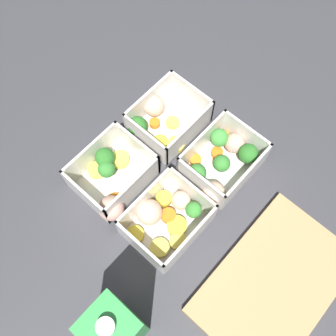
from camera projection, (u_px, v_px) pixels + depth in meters
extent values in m
plane|color=#38383D|center=(168.00, 173.00, 0.77)|extent=(4.00, 4.00, 0.00)
cube|color=silver|center=(169.00, 126.00, 0.82)|extent=(0.14, 0.11, 0.00)
cube|color=silver|center=(149.00, 102.00, 0.80)|extent=(0.14, 0.01, 0.07)
cube|color=silver|center=(190.00, 134.00, 0.77)|extent=(0.14, 0.01, 0.07)
cube|color=silver|center=(191.00, 96.00, 0.81)|extent=(0.01, 0.11, 0.07)
cube|color=silver|center=(145.00, 140.00, 0.76)|extent=(0.01, 0.11, 0.07)
cylinder|color=#DBC647|center=(173.00, 123.00, 0.81)|extent=(0.04, 0.04, 0.01)
cylinder|color=yellow|center=(160.00, 142.00, 0.79)|extent=(0.04, 0.04, 0.01)
cylinder|color=#DBC647|center=(176.00, 144.00, 0.79)|extent=(0.05, 0.05, 0.01)
sphere|color=beige|center=(154.00, 106.00, 0.81)|extent=(0.05, 0.05, 0.04)
cylinder|color=orange|center=(155.00, 123.00, 0.81)|extent=(0.03, 0.03, 0.01)
cylinder|color=#407A37|center=(138.00, 131.00, 0.80)|extent=(0.01, 0.01, 0.01)
sphere|color=#2D7228|center=(138.00, 126.00, 0.78)|extent=(0.04, 0.04, 0.04)
cube|color=silver|center=(114.00, 179.00, 0.77)|extent=(0.14, 0.11, 0.00)
cube|color=silver|center=(92.00, 154.00, 0.75)|extent=(0.14, 0.01, 0.07)
cube|color=silver|center=(133.00, 190.00, 0.72)|extent=(0.14, 0.01, 0.07)
cube|color=silver|center=(137.00, 148.00, 0.76)|extent=(0.01, 0.11, 0.07)
cube|color=silver|center=(86.00, 197.00, 0.72)|extent=(0.01, 0.11, 0.07)
cylinder|color=orange|center=(115.00, 200.00, 0.74)|extent=(0.04, 0.04, 0.01)
cylinder|color=#49883F|center=(108.00, 173.00, 0.76)|extent=(0.01, 0.01, 0.02)
sphere|color=#388433|center=(106.00, 169.00, 0.74)|extent=(0.03, 0.03, 0.03)
sphere|color=#D19E8C|center=(111.00, 208.00, 0.72)|extent=(0.05, 0.05, 0.05)
cylinder|color=#DBC647|center=(97.00, 170.00, 0.77)|extent=(0.04, 0.04, 0.01)
cylinder|color=#DBC647|center=(120.00, 160.00, 0.77)|extent=(0.04, 0.04, 0.02)
cylinder|color=#407A37|center=(107.00, 162.00, 0.77)|extent=(0.01, 0.01, 0.02)
sphere|color=#2D7228|center=(105.00, 157.00, 0.75)|extent=(0.04, 0.04, 0.04)
cube|color=silver|center=(221.00, 167.00, 0.78)|extent=(0.14, 0.11, 0.00)
cube|color=silver|center=(201.00, 143.00, 0.76)|extent=(0.14, 0.01, 0.07)
cube|color=silver|center=(246.00, 177.00, 0.73)|extent=(0.14, 0.01, 0.07)
cube|color=silver|center=(245.00, 136.00, 0.77)|extent=(0.01, 0.11, 0.07)
cube|color=silver|center=(200.00, 184.00, 0.73)|extent=(0.01, 0.11, 0.07)
cylinder|color=#49883F|center=(197.00, 177.00, 0.76)|extent=(0.01, 0.01, 0.01)
sphere|color=#388433|center=(197.00, 173.00, 0.74)|extent=(0.04, 0.04, 0.04)
cylinder|color=#407A37|center=(246.00, 159.00, 0.77)|extent=(0.01, 0.01, 0.02)
sphere|color=#2D7228|center=(248.00, 153.00, 0.75)|extent=(0.04, 0.04, 0.04)
cylinder|color=orange|center=(217.00, 153.00, 0.78)|extent=(0.03, 0.03, 0.01)
cylinder|color=orange|center=(195.00, 160.00, 0.77)|extent=(0.03, 0.03, 0.01)
cylinder|color=orange|center=(224.00, 136.00, 0.80)|extent=(0.02, 0.02, 0.01)
cylinder|color=#49883F|center=(220.00, 168.00, 0.77)|extent=(0.01, 0.01, 0.01)
sphere|color=#388433|center=(222.00, 163.00, 0.75)|extent=(0.03, 0.03, 0.03)
sphere|color=#D19E8C|center=(234.00, 143.00, 0.77)|extent=(0.06, 0.06, 0.04)
sphere|color=beige|center=(214.00, 193.00, 0.73)|extent=(0.06, 0.06, 0.05)
cylinder|color=#519448|center=(218.00, 143.00, 0.79)|extent=(0.01, 0.01, 0.02)
sphere|color=#42933D|center=(219.00, 138.00, 0.77)|extent=(0.04, 0.04, 0.04)
cube|color=silver|center=(167.00, 225.00, 0.73)|extent=(0.14, 0.11, 0.00)
cube|color=silver|center=(145.00, 200.00, 0.71)|extent=(0.14, 0.01, 0.07)
cube|color=silver|center=(190.00, 240.00, 0.69)|extent=(0.14, 0.01, 0.07)
cube|color=silver|center=(192.00, 193.00, 0.72)|extent=(0.01, 0.11, 0.07)
cube|color=silver|center=(141.00, 248.00, 0.68)|extent=(0.01, 0.11, 0.07)
cylinder|color=yellow|center=(135.00, 235.00, 0.72)|extent=(0.04, 0.04, 0.01)
cylinder|color=#DBC647|center=(160.00, 248.00, 0.70)|extent=(0.04, 0.04, 0.01)
cylinder|color=#DBC647|center=(178.00, 241.00, 0.71)|extent=(0.04, 0.04, 0.01)
cylinder|color=yellow|center=(177.00, 226.00, 0.72)|extent=(0.05, 0.05, 0.01)
cylinder|color=yellow|center=(164.00, 199.00, 0.74)|extent=(0.03, 0.03, 0.02)
cylinder|color=#49883F|center=(193.00, 213.00, 0.73)|extent=(0.01, 0.01, 0.01)
sphere|color=#388433|center=(194.00, 210.00, 0.71)|extent=(0.03, 0.03, 0.03)
sphere|color=beige|center=(149.00, 212.00, 0.71)|extent=(0.06, 0.06, 0.05)
cylinder|color=orange|center=(168.00, 216.00, 0.73)|extent=(0.03, 0.03, 0.02)
sphere|color=beige|center=(181.00, 200.00, 0.73)|extent=(0.05, 0.05, 0.04)
cube|color=green|center=(116.00, 329.00, 0.57)|extent=(0.07, 0.07, 0.19)
cylinder|color=white|center=(106.00, 327.00, 0.48)|extent=(0.02, 0.02, 0.01)
cube|color=tan|center=(274.00, 284.00, 0.68)|extent=(0.28, 0.18, 0.02)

